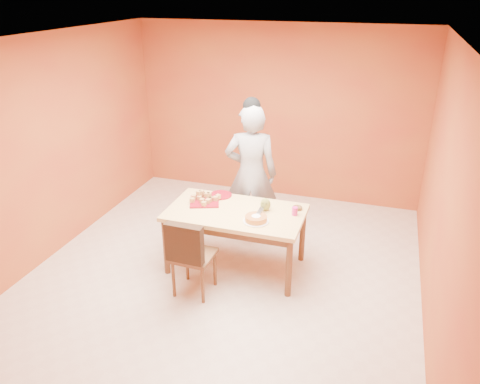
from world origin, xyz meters
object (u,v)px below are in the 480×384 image
(person, at_px, (251,174))
(egg_ornament, at_px, (265,204))
(pastry_platter, at_px, (205,201))
(checker_tin, at_px, (297,208))
(dining_chair, at_px, (193,254))
(sponge_cake, at_px, (256,218))
(magenta_glass, at_px, (295,211))
(dining_table, at_px, (236,218))
(red_dinner_plate, at_px, (221,195))

(person, relative_size, egg_ornament, 12.31)
(pastry_platter, height_order, checker_tin, checker_tin)
(dining_chair, relative_size, sponge_cake, 3.83)
(magenta_glass, bearing_deg, checker_tin, 90.00)
(person, distance_m, pastry_platter, 0.77)
(dining_chair, relative_size, checker_tin, 8.37)
(dining_chair, bearing_deg, dining_table, 67.73)
(pastry_platter, xyz_separation_m, magenta_glass, (1.12, 0.00, 0.04))
(dining_chair, xyz_separation_m, checker_tin, (0.96, 0.90, 0.29))
(dining_table, height_order, red_dinner_plate, red_dinner_plate)
(sponge_cake, relative_size, magenta_glass, 2.56)
(red_dinner_plate, distance_m, magenta_glass, 1.02)
(sponge_cake, height_order, magenta_glass, magenta_glass)
(dining_table, xyz_separation_m, magenta_glass, (0.68, 0.11, 0.14))
(red_dinner_plate, height_order, sponge_cake, sponge_cake)
(pastry_platter, height_order, egg_ornament, egg_ornament)
(red_dinner_plate, xyz_separation_m, egg_ornament, (0.64, -0.23, 0.07))
(dining_chair, xyz_separation_m, sponge_cake, (0.58, 0.45, 0.31))
(person, xyz_separation_m, sponge_cake, (0.34, -0.93, -0.13))
(dining_chair, distance_m, sponge_cake, 0.80)
(pastry_platter, distance_m, checker_tin, 1.13)
(dining_chair, xyz_separation_m, magenta_glass, (0.96, 0.75, 0.32))
(dining_table, height_order, dining_chair, dining_chair)
(dining_table, distance_m, egg_ornament, 0.39)
(dining_chair, height_order, sponge_cake, dining_chair)
(person, bearing_deg, sponge_cake, 97.81)
(egg_ornament, bearing_deg, sponge_cake, -79.52)
(dining_chair, xyz_separation_m, person, (0.25, 1.39, 0.44))
(person, height_order, checker_tin, person)
(person, distance_m, red_dinner_plate, 0.51)
(dining_table, bearing_deg, pastry_platter, 166.07)
(pastry_platter, relative_size, checker_tin, 3.07)
(dining_table, xyz_separation_m, pastry_platter, (-0.44, 0.11, 0.10))
(dining_table, relative_size, checker_tin, 14.17)
(magenta_glass, bearing_deg, person, 138.39)
(dining_table, xyz_separation_m, dining_chair, (-0.28, -0.64, -0.18))
(person, bearing_deg, dining_chair, 67.82)
(red_dinner_plate, xyz_separation_m, checker_tin, (0.99, -0.09, 0.01))
(magenta_glass, relative_size, checker_tin, 0.85)
(dining_chair, height_order, magenta_glass, dining_chair)
(red_dinner_plate, xyz_separation_m, sponge_cake, (0.62, -0.54, 0.03))
(egg_ornament, relative_size, checker_tin, 1.34)
(dining_chair, relative_size, egg_ornament, 6.25)
(pastry_platter, relative_size, sponge_cake, 1.40)
(dining_chair, distance_m, person, 1.48)
(red_dinner_plate, bearing_deg, checker_tin, -5.13)
(dining_table, bearing_deg, magenta_glass, 9.11)
(checker_tin, bearing_deg, egg_ornament, -158.93)
(red_dinner_plate, height_order, egg_ornament, egg_ornament)
(sponge_cake, bearing_deg, person, 109.88)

